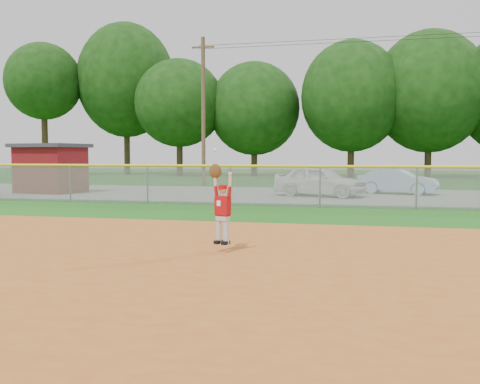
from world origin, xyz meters
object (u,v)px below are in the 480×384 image
object	(u,v)px
utility_shed	(51,168)
ballplayer	(222,204)
car_white_a	(320,181)
car_blue	(398,181)

from	to	relation	value
utility_shed	ballplayer	xyz separation A→B (m)	(12.48, -13.90, -0.30)
car_white_a	ballplayer	world-z (taller)	ballplayer
utility_shed	car_white_a	bearing A→B (deg)	2.62
car_blue	ballplayer	world-z (taller)	ballplayer
car_white_a	car_blue	world-z (taller)	car_white_a
utility_shed	ballplayer	bearing A→B (deg)	-48.08
car_white_a	utility_shed	size ratio (longest dim) A/B	1.12
car_white_a	car_blue	xyz separation A→B (m)	(3.55, 2.34, -0.09)
car_blue	ballplayer	distance (m)	17.41
car_white_a	car_blue	distance (m)	4.26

